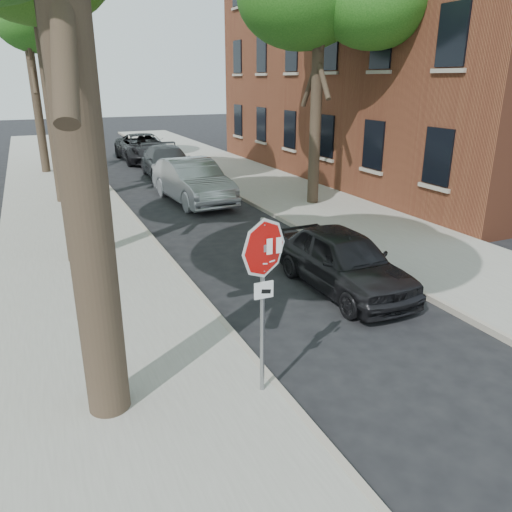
{
  "coord_description": "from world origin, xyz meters",
  "views": [
    {
      "loc": [
        -3.34,
        -5.66,
        4.42
      ],
      "look_at": [
        -0.61,
        0.42,
        2.05
      ],
      "focal_mm": 35.0,
      "sensor_mm": 36.0,
      "label": 1
    }
  ],
  "objects_px": {
    "apartment_building": "(427,3)",
    "car_a": "(343,260)",
    "tree_far": "(24,13)",
    "car_b": "(193,181)",
    "car_c": "(168,162)",
    "car_d": "(144,148)",
    "stop_sign": "(263,274)"
  },
  "relations": [
    {
      "from": "apartment_building",
      "to": "stop_sign",
      "type": "height_order",
      "value": "apartment_building"
    },
    {
      "from": "apartment_building",
      "to": "car_d",
      "type": "xyz_separation_m",
      "value": [
        -11.4,
        9.06,
        -6.9
      ]
    },
    {
      "from": "car_b",
      "to": "car_d",
      "type": "distance_m",
      "value": 10.79
    },
    {
      "from": "car_b",
      "to": "car_a",
      "type": "bearing_deg",
      "value": -90.96
    },
    {
      "from": "car_d",
      "to": "car_b",
      "type": "bearing_deg",
      "value": -92.71
    },
    {
      "from": "car_b",
      "to": "car_c",
      "type": "distance_m",
      "value": 5.26
    },
    {
      "from": "tree_far",
      "to": "car_a",
      "type": "xyz_separation_m",
      "value": [
        5.32,
        -18.21,
        -6.53
      ]
    },
    {
      "from": "stop_sign",
      "to": "car_c",
      "type": "relative_size",
      "value": 0.52
    },
    {
      "from": "car_d",
      "to": "stop_sign",
      "type": "bearing_deg",
      "value": -98.24
    },
    {
      "from": "tree_far",
      "to": "car_b",
      "type": "relative_size",
      "value": 1.92
    },
    {
      "from": "car_d",
      "to": "car_c",
      "type": "bearing_deg",
      "value": -90.87
    },
    {
      "from": "stop_sign",
      "to": "car_c",
      "type": "bearing_deg",
      "value": 79.59
    },
    {
      "from": "stop_sign",
      "to": "car_d",
      "type": "bearing_deg",
      "value": 81.87
    },
    {
      "from": "car_d",
      "to": "tree_far",
      "type": "bearing_deg",
      "value": -159.98
    },
    {
      "from": "stop_sign",
      "to": "tree_far",
      "type": "relative_size",
      "value": 0.28
    },
    {
      "from": "tree_far",
      "to": "car_c",
      "type": "bearing_deg",
      "value": -34.36
    },
    {
      "from": "stop_sign",
      "to": "car_b",
      "type": "distance_m",
      "value": 12.67
    },
    {
      "from": "car_a",
      "to": "tree_far",
      "type": "bearing_deg",
      "value": 105.63
    },
    {
      "from": "car_a",
      "to": "car_d",
      "type": "xyz_separation_m",
      "value": [
        0.0,
        20.16,
        0.08
      ]
    },
    {
      "from": "apartment_building",
      "to": "car_b",
      "type": "distance_m",
      "value": 13.83
    },
    {
      "from": "apartment_building",
      "to": "stop_sign",
      "type": "bearing_deg",
      "value": -136.35
    },
    {
      "from": "car_b",
      "to": "car_c",
      "type": "height_order",
      "value": "car_b"
    },
    {
      "from": "stop_sign",
      "to": "car_a",
      "type": "xyz_separation_m",
      "value": [
        3.3,
        2.93,
        -1.27
      ]
    },
    {
      "from": "car_b",
      "to": "car_c",
      "type": "xyz_separation_m",
      "value": [
        0.42,
        5.24,
        -0.07
      ]
    },
    {
      "from": "car_c",
      "to": "car_b",
      "type": "bearing_deg",
      "value": -90.82
    },
    {
      "from": "stop_sign",
      "to": "car_d",
      "type": "relative_size",
      "value": 0.48
    },
    {
      "from": "apartment_building",
      "to": "car_a",
      "type": "relative_size",
      "value": 5.07
    },
    {
      "from": "apartment_building",
      "to": "tree_far",
      "type": "distance_m",
      "value": 18.18
    },
    {
      "from": "apartment_building",
      "to": "car_d",
      "type": "relative_size",
      "value": 3.7
    },
    {
      "from": "stop_sign",
      "to": "car_a",
      "type": "bearing_deg",
      "value": 41.56
    },
    {
      "from": "tree_far",
      "to": "car_a",
      "type": "height_order",
      "value": "tree_far"
    },
    {
      "from": "car_a",
      "to": "car_c",
      "type": "distance_m",
      "value": 14.62
    }
  ]
}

